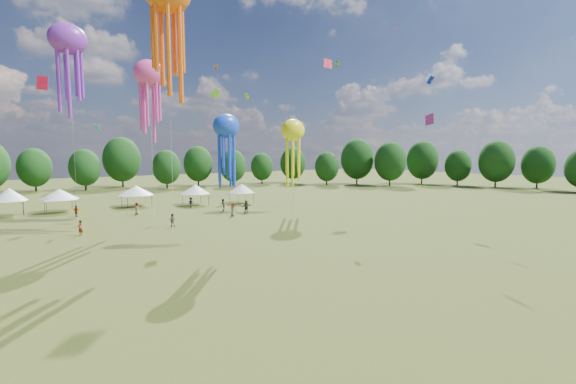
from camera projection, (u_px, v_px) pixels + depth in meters
ground at (481, 325)px, 20.32m from camera, size 300.00×300.00×0.00m
spectator_near at (172, 220)px, 47.34m from camera, size 1.01×0.96×1.64m
spectators_far at (195, 207)px, 57.90m from camera, size 24.43×15.39×1.89m
festival_tents at (130, 191)px, 63.05m from camera, size 38.80×12.48×4.11m
show_kites at (163, 67)px, 47.49m from camera, size 32.17×27.19×29.36m
small_kites at (179, 4)px, 52.02m from camera, size 70.20×57.31×46.62m
treeline at (120, 168)px, 67.53m from camera, size 201.57×95.24×13.43m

